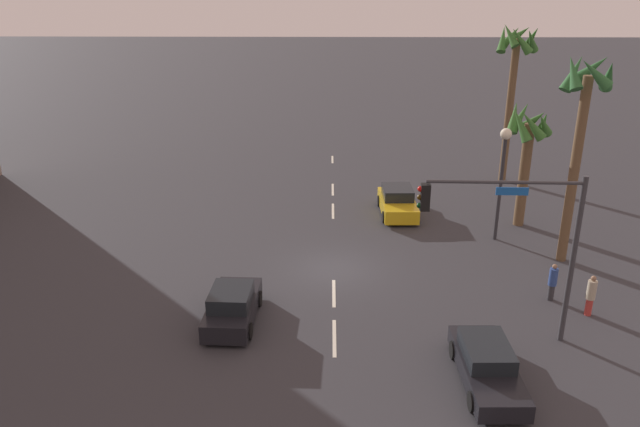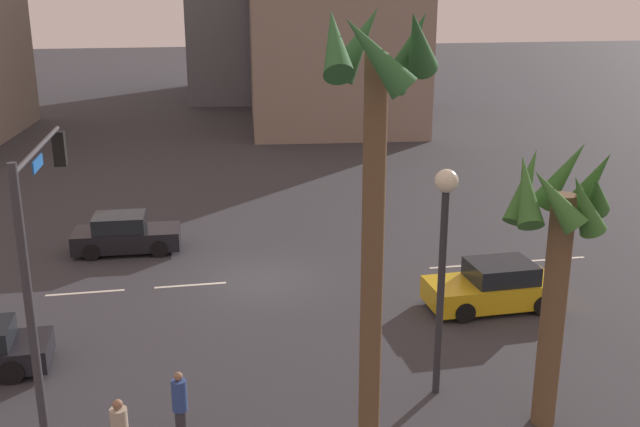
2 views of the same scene
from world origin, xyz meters
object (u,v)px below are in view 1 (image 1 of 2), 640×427
(car_1, at_px, (232,306))
(palm_tree_2, at_px, (527,140))
(car_0, at_px, (398,202))
(pedestrian_1, at_px, (553,281))
(car_2, at_px, (487,365))
(traffic_signal, at_px, (522,231))
(pedestrian_0, at_px, (591,295))
(streetlamp, at_px, (503,162))
(palm_tree_0, at_px, (515,65))
(palm_tree_3, at_px, (582,116))

(car_1, relative_size, palm_tree_2, 0.61)
(car_0, distance_m, pedestrian_1, 11.27)
(pedestrian_1, relative_size, palm_tree_2, 0.24)
(car_2, relative_size, traffic_signal, 0.73)
(pedestrian_0, xyz_separation_m, pedestrian_1, (-1.22, -1.09, -0.05))
(car_1, relative_size, streetlamp, 0.70)
(pedestrian_1, bearing_deg, pedestrian_0, 41.69)
(car_2, distance_m, streetlamp, 12.87)
(pedestrian_1, height_order, palm_tree_2, palm_tree_2)
(car_1, bearing_deg, pedestrian_1, 98.56)
(streetlamp, xyz_separation_m, palm_tree_0, (-9.73, 2.89, 3.35))
(car_1, xyz_separation_m, pedestrian_0, (-0.73, 14.08, 0.23))
(car_1, relative_size, traffic_signal, 0.64)
(car_0, height_order, palm_tree_2, palm_tree_2)
(palm_tree_0, bearing_deg, traffic_signal, -13.71)
(car_1, bearing_deg, car_0, 147.37)
(palm_tree_2, bearing_deg, car_0, -103.93)
(car_2, distance_m, pedestrian_1, 6.91)
(streetlamp, bearing_deg, pedestrian_1, 6.84)
(traffic_signal, bearing_deg, car_0, -167.43)
(car_1, xyz_separation_m, palm_tree_3, (-5.90, 14.77, 6.24))
(car_2, bearing_deg, pedestrian_0, 130.92)
(car_2, bearing_deg, car_1, -112.24)
(traffic_signal, xyz_separation_m, palm_tree_0, (-19.09, 4.66, 3.07))
(car_1, distance_m, pedestrian_0, 14.10)
(palm_tree_3, bearing_deg, streetlamp, -133.30)
(pedestrian_1, bearing_deg, traffic_signal, -39.88)
(car_0, bearing_deg, pedestrian_1, 28.64)
(streetlamp, xyz_separation_m, pedestrian_1, (6.34, 0.76, -3.23))
(car_2, height_order, traffic_signal, traffic_signal)
(car_2, relative_size, palm_tree_0, 0.46)
(pedestrian_0, bearing_deg, pedestrian_1, -138.31)
(car_0, relative_size, pedestrian_1, 2.59)
(pedestrian_0, height_order, pedestrian_1, pedestrian_0)
(car_2, xyz_separation_m, traffic_signal, (-2.61, 1.47, 3.75))
(car_0, distance_m, streetlamp, 6.77)
(traffic_signal, relative_size, pedestrian_1, 3.92)
(car_0, height_order, palm_tree_0, palm_tree_0)
(car_1, height_order, pedestrian_1, pedestrian_1)
(car_2, xyz_separation_m, streetlamp, (-11.97, 3.23, 3.47))
(car_2, height_order, pedestrian_1, pedestrian_1)
(streetlamp, bearing_deg, palm_tree_3, 46.70)
(traffic_signal, distance_m, streetlamp, 9.53)
(pedestrian_0, relative_size, palm_tree_0, 0.17)
(car_2, relative_size, pedestrian_0, 2.69)
(car_2, bearing_deg, traffic_signal, 150.61)
(pedestrian_1, distance_m, palm_tree_0, 17.49)
(traffic_signal, relative_size, streetlamp, 1.10)
(car_1, bearing_deg, streetlamp, 124.14)
(car_0, relative_size, palm_tree_0, 0.42)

